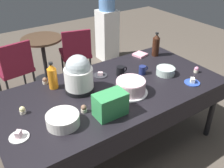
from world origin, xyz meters
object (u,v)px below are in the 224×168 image
Objects in this scene: dessert_plate_charcoal at (100,75)px; cupcake_cocoa at (45,81)px; ceramic_snack_bowl at (63,120)px; dessert_plate_white at (19,136)px; coffee_mug_navy at (142,70)px; maroon_chair_right at (76,51)px; round_cafe_table at (43,52)px; coffee_mug_black at (121,71)px; maroon_chair_left at (15,66)px; water_cooler at (107,28)px; soda_bottle_orange_juice at (52,76)px; soda_bottle_cola at (156,45)px; glass_salad_bowl at (165,71)px; frosted_layer_cake at (131,87)px; slow_cooker at (79,75)px; cupcake_lemon at (196,70)px; potluck_table at (112,94)px; dessert_plate_cobalt at (192,82)px; cupcake_berry at (22,110)px; soda_carton at (110,104)px; cupcake_rose at (84,109)px.

dessert_plate_charcoal is 0.57m from cupcake_cocoa.
dessert_plate_white is at bearing 171.66° from ceramic_snack_bowl.
coffee_mug_navy is at bearing 9.96° from dessert_plate_white.
maroon_chair_right reaches higher than round_cafe_table.
coffee_mug_black is 1.61m from maroon_chair_left.
soda_bottle_orange_juice is at bearing -135.90° from water_cooler.
soda_bottle_cola reaches higher than soda_bottle_orange_juice.
cupcake_cocoa is (0.44, 0.62, 0.02)m from dessert_plate_white.
maroon_chair_right is at bearing 91.96° from coffee_mug_navy.
dessert_plate_white is at bearing -176.44° from glass_salad_bowl.
water_cooler reaches higher than round_cafe_table.
slow_cooker reaches higher than frosted_layer_cake.
soda_bottle_orange_juice reaches higher than cupcake_lemon.
cupcake_lemon is 2.21m from water_cooler.
frosted_layer_cake is at bearing -69.36° from maroon_chair_left.
water_cooler reaches higher than potluck_table.
ceramic_snack_bowl is 2.06m from maroon_chair_right.
glass_salad_bowl is at bearing -54.35° from maroon_chair_left.
soda_bottle_cola is at bearing 14.77° from coffee_mug_black.
maroon_chair_right reaches higher than dessert_plate_cobalt.
slow_cooker is 5.37× the size of cupcake_berry.
slow_cooker is 0.47m from soda_carton.
dessert_plate_cobalt is 0.96m from soda_carton.
cupcake_lemon is 1.17m from soda_carton.
potluck_table is 0.23m from frosted_layer_cake.
coffee_mug_navy is at bearing -74.25° from round_cafe_table.
soda_carton is 2.01m from maroon_chair_right.
slow_cooker is 1.61m from maroon_chair_right.
maroon_chair_left is (-0.04, 1.10, -0.29)m from cupcake_cocoa.
maroon_chair_right is at bearing 52.61° from dessert_plate_white.
coffee_mug_black is (0.72, -0.28, 0.02)m from cupcake_cocoa.
cupcake_rose is 1.91m from maroon_chair_right.
glass_salad_bowl is at bearing 8.42° from frosted_layer_cake.
dessert_plate_charcoal is 0.94× the size of dessert_plate_cobalt.
dessert_plate_cobalt is (1.66, -0.19, -0.00)m from dessert_plate_white.
dessert_plate_charcoal is (0.98, 0.46, -0.00)m from dessert_plate_white.
coffee_mug_black is at bearing -13.24° from soda_bottle_orange_juice.
maroon_chair_left is at bearing 87.72° from ceramic_snack_bowl.
dessert_plate_white is at bearing -179.50° from cupcake_rose.
potluck_table is at bearing -6.29° from cupcake_berry.
ceramic_snack_bowl is at bearing -173.29° from glass_salad_bowl.
coffee_mug_black reaches higher than cupcake_cocoa.
maroon_chair_right is at bearing 111.74° from soda_bottle_cola.
dessert_plate_cobalt is at bearing -27.04° from slow_cooker.
dessert_plate_white is 1.67m from dessert_plate_cobalt.
soda_bottle_orange_juice reaches higher than cupcake_berry.
water_cooler is (0.83, 0.40, 0.10)m from maroon_chair_right.
soda_bottle_cola reaches higher than frosted_layer_cake.
cupcake_cocoa is at bearing -138.78° from water_cooler.
slow_cooker is at bearing 47.46° from ceramic_snack_bowl.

